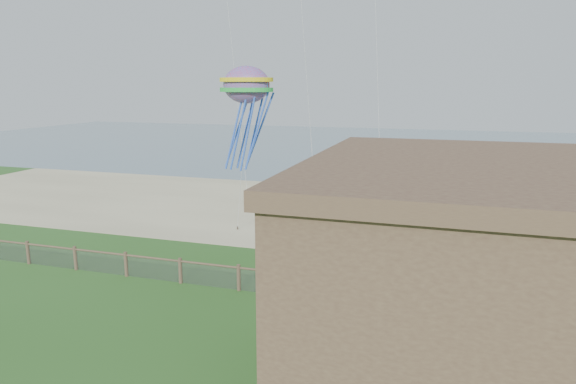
% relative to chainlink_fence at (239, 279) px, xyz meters
% --- Properties ---
extents(ground, '(160.00, 160.00, 0.00)m').
position_rel_chainlink_fence_xyz_m(ground, '(0.00, -6.00, -0.55)').
color(ground, '#28531C').
rests_on(ground, ground).
extents(sand_beach, '(72.00, 20.00, 0.02)m').
position_rel_chainlink_fence_xyz_m(sand_beach, '(0.00, 16.00, -0.55)').
color(sand_beach, tan).
rests_on(sand_beach, ground).
extents(ocean, '(160.00, 68.00, 0.02)m').
position_rel_chainlink_fence_xyz_m(ocean, '(0.00, 60.00, -0.55)').
color(ocean, slate).
rests_on(ocean, ground).
extents(chainlink_fence, '(36.20, 0.20, 1.25)m').
position_rel_chainlink_fence_xyz_m(chainlink_fence, '(0.00, 0.00, 0.00)').
color(chainlink_fence, brown).
rests_on(chainlink_fence, ground).
extents(motel_deck, '(15.00, 2.00, 0.50)m').
position_rel_chainlink_fence_xyz_m(motel_deck, '(13.00, -1.00, -0.30)').
color(motel_deck, brown).
rests_on(motel_deck, ground).
extents(picnic_table, '(2.40, 2.10, 0.85)m').
position_rel_chainlink_fence_xyz_m(picnic_table, '(5.92, -1.00, -0.12)').
color(picnic_table, brown).
rests_on(picnic_table, ground).
extents(octopus_kite, '(3.65, 3.11, 6.35)m').
position_rel_chainlink_fence_xyz_m(octopus_kite, '(-2.07, 6.41, 7.11)').
color(octopus_kite, red).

